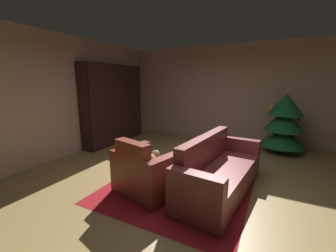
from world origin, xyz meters
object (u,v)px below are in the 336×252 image
couch_red (219,173)px  bottle_on_table (185,157)px  book_stack_on_table (176,166)px  decorated_tree (284,123)px  bookshelf_unit (118,104)px  armchair_red (146,173)px  coffee_table (176,169)px

couch_red → bottle_on_table: (-0.53, -0.11, 0.22)m
book_stack_on_table → decorated_tree: bearing=62.9°
bookshelf_unit → armchair_red: size_ratio=1.99×
bookshelf_unit → armchair_red: bookshelf_unit is taller
bookshelf_unit → couch_red: bearing=-26.4°
couch_red → bottle_on_table: 0.58m
couch_red → decorated_tree: decorated_tree is taller
couch_red → coffee_table: 0.68m
book_stack_on_table → decorated_tree: 3.34m
couch_red → book_stack_on_table: size_ratio=10.76×
armchair_red → decorated_tree: size_ratio=0.76×
bottle_on_table → coffee_table: bearing=-113.6°
coffee_table → armchair_red: bearing=-147.9°
bookshelf_unit → couch_red: bookshelf_unit is taller
book_stack_on_table → decorated_tree: decorated_tree is taller
bookshelf_unit → bottle_on_table: bearing=-32.1°
coffee_table → bottle_on_table: bearing=66.4°
armchair_red → coffee_table: 0.47m
bookshelf_unit → coffee_table: bearing=-35.4°
bookshelf_unit → coffee_table: size_ratio=2.96×
bottle_on_table → book_stack_on_table: bearing=-107.9°
armchair_red → couch_red: (1.01, 0.55, -0.02)m
bookshelf_unit → couch_red: (3.39, -1.68, -0.79)m
bookshelf_unit → decorated_tree: 4.42m
couch_red → bookshelf_unit: bearing=153.6°
decorated_tree → bottle_on_table: bearing=-117.7°
couch_red → bottle_on_table: bearing=-168.1°
couch_red → coffee_table: couch_red is taller
coffee_table → couch_red: bearing=26.0°
book_stack_on_table → bookshelf_unit: bearing=144.2°
bottle_on_table → decorated_tree: decorated_tree is taller
coffee_table → decorated_tree: decorated_tree is taller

